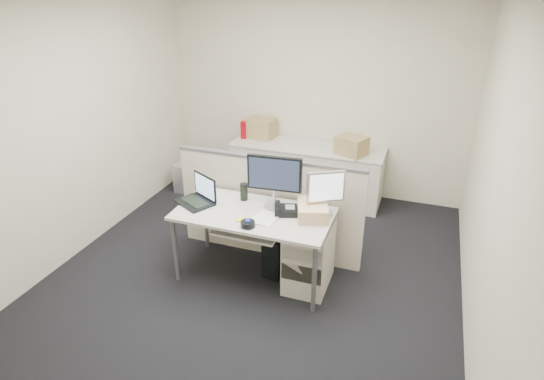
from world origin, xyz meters
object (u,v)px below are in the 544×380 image
at_px(laptop, 194,191).
at_px(desk_phone, 286,211).
at_px(desk, 254,218).
at_px(monitor_main, 275,182).

relative_size(laptop, desk_phone, 1.68).
relative_size(desk, monitor_main, 2.84).
xyz_separation_m(laptop, desk_phone, (0.92, 0.10, -0.10)).
xyz_separation_m(desk, laptop, (-0.62, -0.02, 0.20)).
relative_size(monitor_main, desk_phone, 2.49).
distance_m(monitor_main, laptop, 0.80).
height_order(monitor_main, desk_phone, monitor_main).
height_order(desk, desk_phone, desk_phone).
distance_m(monitor_main, desk_phone, 0.29).
xyz_separation_m(monitor_main, desk_phone, (0.15, -0.10, -0.23)).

